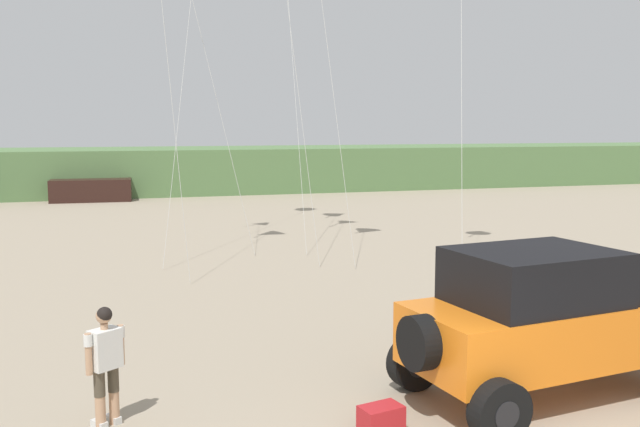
{
  "coord_description": "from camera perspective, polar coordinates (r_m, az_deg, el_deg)",
  "views": [
    {
      "loc": [
        -4.02,
        -6.0,
        4.07
      ],
      "look_at": [
        -0.89,
        4.2,
        2.73
      ],
      "focal_mm": 39.39,
      "sensor_mm": 36.0,
      "label": 1
    }
  ],
  "objects": [
    {
      "name": "person_watching",
      "position": [
        10.09,
        -17.03,
        -11.29
      ],
      "size": [
        0.53,
        0.45,
        1.67
      ],
      "color": "tan",
      "rests_on": "ground_plane"
    },
    {
      "name": "distant_sedan",
      "position": [
        39.91,
        -18.09,
        1.81
      ],
      "size": [
        4.29,
        1.93,
        1.2
      ],
      "primitive_type": "cube",
      "rotation": [
        0.0,
        0.0,
        -0.05
      ],
      "color": "black",
      "rests_on": "ground_plane"
    },
    {
      "name": "jeep",
      "position": [
        11.19,
        17.97,
        -8.08
      ],
      "size": [
        4.97,
        2.89,
        2.26
      ],
      "color": "orange",
      "rests_on": "ground_plane"
    },
    {
      "name": "dune_ridge",
      "position": [
        45.7,
        -4.59,
        3.7
      ],
      "size": [
        90.0,
        8.26,
        2.68
      ],
      "primitive_type": "cube",
      "color": "#567A47",
      "rests_on": "ground_plane"
    },
    {
      "name": "cooler_box",
      "position": [
        9.75,
        4.98,
        -16.35
      ],
      "size": [
        0.62,
        0.47,
        0.38
      ],
      "primitive_type": "cube",
      "rotation": [
        0.0,
        0.0,
        0.21
      ],
      "color": "#B21E23",
      "rests_on": "ground_plane"
    }
  ]
}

